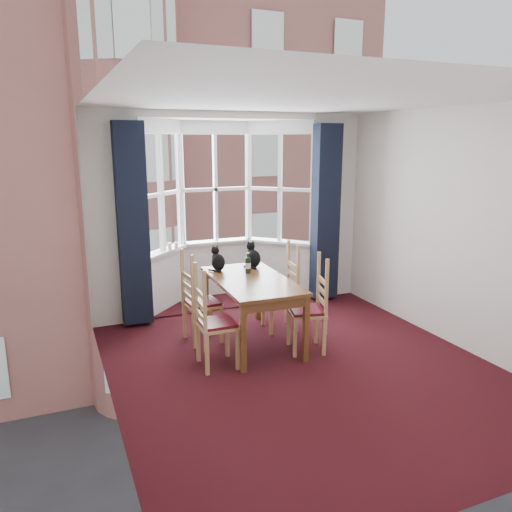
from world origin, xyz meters
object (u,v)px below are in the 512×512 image
dining_table (252,286)px  cat_right (253,257)px  chair_left_near (209,326)px  chair_right_far (286,293)px  candle_short (176,246)px  chair_left_far (195,305)px  wine_bottle (248,264)px  cat_left (218,261)px  chair_right_near (314,311)px  candle_tall (170,246)px

dining_table → cat_right: (0.24, 0.54, 0.22)m
chair_left_near → chair_right_far: 1.46m
cat_right → candle_short: (-0.74, 1.15, -0.01)m
chair_left_near → chair_left_far: size_ratio=1.00×
chair_right_far → wine_bottle: 0.70m
candle_short → wine_bottle: bearing=-68.8°
cat_left → chair_left_near: bearing=-113.8°
cat_right → candle_short: cat_right is taller
chair_right_near → chair_right_far: 0.75m
chair_right_near → wine_bottle: size_ratio=3.52×
chair_right_far → candle_short: 1.85m
dining_table → candle_short: (-0.50, 1.69, 0.21)m
chair_left_near → chair_right_near: (1.27, -0.03, 0.00)m
candle_tall → chair_left_near: bearing=-92.3°
dining_table → cat_left: 0.63m
chair_left_far → cat_left: cat_left is taller
cat_left → cat_right: 0.48m
dining_table → chair_right_far: 0.69m
chair_left_near → chair_right_near: size_ratio=1.00×
chair_left_near → candle_short: (0.18, 2.15, 0.45)m
chair_right_near → cat_right: cat_right is taller
chair_left_far → candle_tall: (0.03, 1.39, 0.45)m
cat_left → wine_bottle: size_ratio=1.23×
chair_left_far → candle_short: size_ratio=9.24×
chair_left_far → cat_left: size_ratio=2.87×
chair_right_near → wine_bottle: wine_bottle is taller
chair_right_near → candle_tall: (-1.18, 2.15, 0.45)m
dining_table → chair_left_near: (-0.68, -0.46, -0.24)m
dining_table → chair_left_near: size_ratio=1.72×
chair_right_near → wine_bottle: bearing=125.2°
wine_bottle → chair_left_far: bearing=179.0°
dining_table → cat_right: cat_right is taller
dining_table → chair_right_near: chair_right_near is taller
chair_right_near → dining_table: bearing=140.2°
dining_table → wine_bottle: wine_bottle is taller
chair_right_far → candle_tall: size_ratio=8.63×
chair_left_far → candle_short: bearing=84.8°
candle_short → cat_left: bearing=-77.3°
chair_right_far → cat_left: bearing=161.2°
chair_left_near → wine_bottle: size_ratio=3.52×
dining_table → chair_left_near: 0.85m
chair_left_far → wine_bottle: (0.68, -0.01, 0.44)m
chair_right_far → cat_left: size_ratio=2.87×
chair_right_near → candle_short: 2.47m
candle_short → cat_right: bearing=-57.4°
chair_left_near → chair_right_far: (1.28, 0.72, 0.00)m
chair_right_far → candle_tall: candle_tall is taller
chair_right_near → cat_left: (-0.82, 1.04, 0.45)m
chair_left_far → cat_left: 0.66m
chair_right_far → wine_bottle: (-0.54, -0.00, 0.44)m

